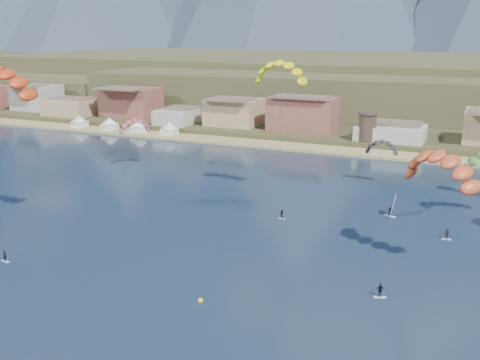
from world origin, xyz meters
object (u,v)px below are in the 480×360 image
(kitesurfer_yellow, at_px, (281,69))
(kitesurfer_red, at_px, (1,78))
(kitesurfer_orange, at_px, (441,162))
(windsurfer, at_px, (391,210))
(buoy, at_px, (201,300))
(watchtower, at_px, (367,127))

(kitesurfer_yellow, bearing_deg, kitesurfer_red, -136.05)
(kitesurfer_orange, bearing_deg, kitesurfer_yellow, 146.01)
(windsurfer, distance_m, buoy, 47.46)
(kitesurfer_yellow, xyz_separation_m, windsurfer, (22.87, -0.92, -25.27))
(windsurfer, bearing_deg, buoy, -111.14)
(kitesurfer_yellow, bearing_deg, kitesurfer_orange, -33.99)
(kitesurfer_red, height_order, kitesurfer_orange, kitesurfer_red)
(watchtower, distance_m, windsurfer, 63.25)
(kitesurfer_red, relative_size, windsurfer, 7.32)
(watchtower, height_order, kitesurfer_yellow, kitesurfer_yellow)
(windsurfer, height_order, buoy, windsurfer)
(kitesurfer_orange, height_order, windsurfer, kitesurfer_orange)
(watchtower, height_order, kitesurfer_red, kitesurfer_red)
(watchtower, xyz_separation_m, windsurfer, (16.70, -60.80, -5.05))
(kitesurfer_red, height_order, kitesurfer_yellow, kitesurfer_red)
(watchtower, height_order, windsurfer, watchtower)
(buoy, bearing_deg, windsurfer, 68.86)
(windsurfer, xyz_separation_m, buoy, (-17.11, -44.25, -1.20))
(kitesurfer_orange, bearing_deg, watchtower, 107.59)
(kitesurfer_red, height_order, buoy, kitesurfer_red)
(watchtower, xyz_separation_m, kitesurfer_orange, (25.83, -81.45, 9.47))
(kitesurfer_orange, xyz_separation_m, windsurfer, (-9.13, 20.65, -14.51))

